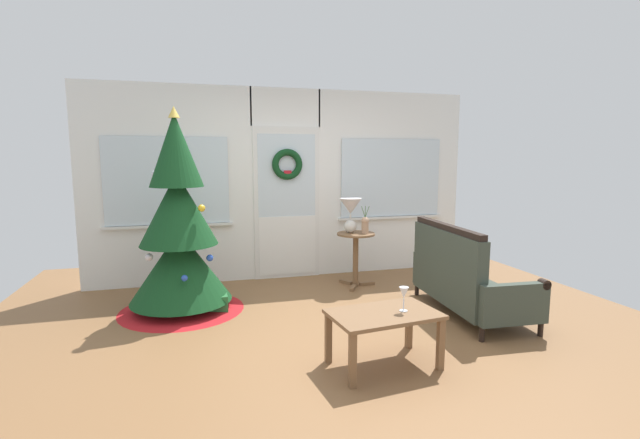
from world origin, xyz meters
name	(u,v)px	position (x,y,z in m)	size (l,w,h in m)	color
ground_plane	(330,331)	(0.00, 0.00, 0.00)	(6.76, 6.76, 0.00)	brown
back_wall_with_door	(286,184)	(0.00, 2.08, 1.28)	(5.20, 0.19, 2.55)	white
christmas_tree	(179,239)	(-1.38, 1.01, 0.79)	(1.32, 1.32, 2.16)	#4C331E
settee_sofa	(463,279)	(1.48, 0.10, 0.38)	(0.81, 1.57, 0.96)	black
side_table	(356,249)	(0.75, 1.37, 0.49)	(0.50, 0.48, 0.69)	brown
table_lamp	(351,211)	(0.69, 1.41, 0.98)	(0.28, 0.28, 0.44)	silver
flower_vase	(365,224)	(0.85, 1.31, 0.81)	(0.11, 0.10, 0.35)	tan
coffee_table	(384,321)	(0.20, -0.79, 0.37)	(0.89, 0.61, 0.44)	brown
wine_glass	(404,294)	(0.36, -0.80, 0.58)	(0.08, 0.08, 0.20)	silver
gift_box	(219,304)	(-0.99, 0.83, 0.09)	(0.19, 0.17, 0.19)	#266633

